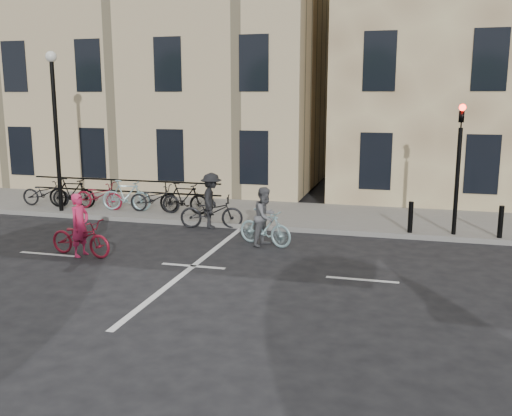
% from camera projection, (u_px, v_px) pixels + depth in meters
% --- Properties ---
extents(ground, '(120.00, 120.00, 0.00)m').
position_uv_depth(ground, '(193.00, 266.00, 13.65)').
color(ground, black).
rests_on(ground, ground).
extents(sidewalk, '(46.00, 4.00, 0.15)m').
position_uv_depth(sidewalk, '(149.00, 208.00, 20.34)').
color(sidewalk, slate).
rests_on(sidewalk, ground).
extents(building_west, '(20.00, 10.00, 10.00)m').
position_uv_depth(building_west, '(113.00, 71.00, 27.25)').
color(building_west, tan).
rests_on(building_west, sidewalk).
extents(traffic_light, '(0.18, 0.30, 3.90)m').
position_uv_depth(traffic_light, '(459.00, 153.00, 15.71)').
color(traffic_light, black).
rests_on(traffic_light, sidewalk).
extents(lamp_post, '(0.36, 0.36, 5.28)m').
position_uv_depth(lamp_post, '(55.00, 112.00, 18.79)').
color(lamp_post, black).
rests_on(lamp_post, sidewalk).
extents(bollard_east, '(0.14, 0.14, 0.90)m').
position_uv_depth(bollard_east, '(411.00, 217.00, 16.29)').
color(bollard_east, black).
rests_on(bollard_east, sidewalk).
extents(bollard_west, '(0.14, 0.14, 0.90)m').
position_uv_depth(bollard_west, '(501.00, 222.00, 15.68)').
color(bollard_west, black).
rests_on(bollard_west, sidewalk).
extents(parked_bikes, '(7.25, 1.23, 1.05)m').
position_uv_depth(parked_bikes, '(112.00, 195.00, 19.55)').
color(parked_bikes, black).
rests_on(parked_bikes, sidewalk).
extents(cyclist_pink, '(1.88, 0.90, 1.61)m').
position_uv_depth(cyclist_pink, '(80.00, 234.00, 14.44)').
color(cyclist_pink, maroon).
rests_on(cyclist_pink, ground).
extents(cyclist_grey, '(1.72, 1.02, 1.61)m').
position_uv_depth(cyclist_grey, '(265.00, 222.00, 15.43)').
color(cyclist_grey, '#90B7BC').
rests_on(cyclist_grey, ground).
extents(cyclist_dark, '(2.02, 1.22, 1.71)m').
position_uv_depth(cyclist_dark, '(211.00, 207.00, 17.44)').
color(cyclist_dark, black).
rests_on(cyclist_dark, ground).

